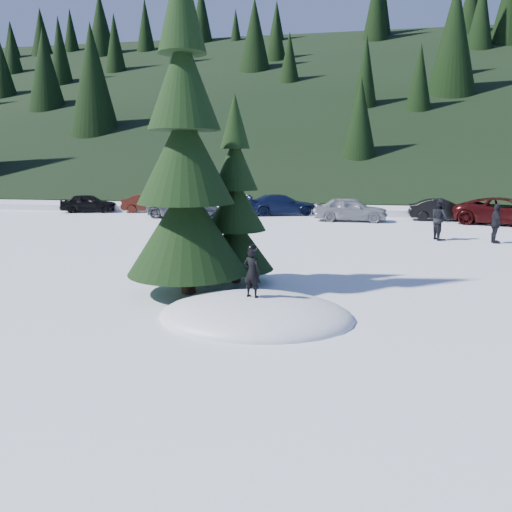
% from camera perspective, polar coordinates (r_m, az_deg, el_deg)
% --- Properties ---
extents(ground, '(200.00, 200.00, 0.00)m').
position_cam_1_polar(ground, '(11.47, -0.02, -7.00)').
color(ground, white).
rests_on(ground, ground).
extents(snow_mound, '(4.48, 3.52, 0.96)m').
position_cam_1_polar(snow_mound, '(11.47, -0.02, -7.00)').
color(snow_mound, white).
rests_on(snow_mound, ground).
extents(forest_hillside, '(200.00, 60.00, 25.00)m').
position_cam_1_polar(forest_hillside, '(65.39, 9.30, 18.49)').
color(forest_hillside, black).
rests_on(forest_hillside, ground).
extents(spruce_tall, '(3.20, 3.20, 8.60)m').
position_cam_1_polar(spruce_tall, '(13.23, -8.07, 9.87)').
color(spruce_tall, '#301E10').
rests_on(spruce_tall, ground).
extents(spruce_short, '(2.20, 2.20, 5.37)m').
position_cam_1_polar(spruce_short, '(14.37, -2.35, 5.17)').
color(spruce_short, '#301E10').
rests_on(spruce_short, ground).
extents(child_skier, '(0.48, 0.38, 1.14)m').
position_cam_1_polar(child_skier, '(11.19, -0.46, -1.88)').
color(child_skier, black).
rests_on(child_skier, snow_mound).
extents(adult_0, '(0.94, 1.08, 1.90)m').
position_cam_1_polar(adult_0, '(24.10, 20.31, 3.99)').
color(adult_0, black).
rests_on(adult_0, ground).
extents(adult_1, '(0.50, 1.03, 1.71)m').
position_cam_1_polar(adult_1, '(24.01, 25.74, 3.35)').
color(adult_1, black).
rests_on(adult_1, ground).
extents(car_0, '(4.03, 2.41, 1.28)m').
position_cam_1_polar(car_0, '(37.14, -18.59, 5.75)').
color(car_0, black).
rests_on(car_0, ground).
extents(car_1, '(4.07, 2.23, 1.27)m').
position_cam_1_polar(car_1, '(36.09, -12.02, 5.93)').
color(car_1, '#3C120B').
rests_on(car_1, ground).
extents(car_2, '(4.70, 2.30, 1.29)m').
position_cam_1_polar(car_2, '(32.25, -8.21, 5.53)').
color(car_2, '#53585B').
rests_on(car_2, ground).
extents(car_3, '(5.04, 3.14, 1.36)m').
position_cam_1_polar(car_3, '(33.36, 3.00, 5.86)').
color(car_3, '#0E1634').
rests_on(car_3, ground).
extents(car_4, '(4.32, 1.83, 1.46)m').
position_cam_1_polar(car_4, '(30.36, 10.77, 5.30)').
color(car_4, gray).
rests_on(car_4, ground).
extents(car_5, '(3.95, 1.43, 1.29)m').
position_cam_1_polar(car_5, '(32.20, 20.56, 4.96)').
color(car_5, black).
rests_on(car_5, ground).
extents(car_6, '(5.98, 4.09, 1.52)m').
position_cam_1_polar(car_6, '(31.40, 26.60, 4.59)').
color(car_6, '#35090A').
rests_on(car_6, ground).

